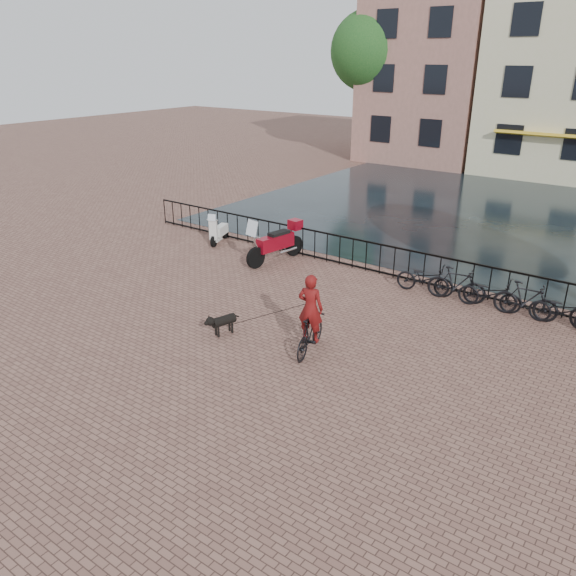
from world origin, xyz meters
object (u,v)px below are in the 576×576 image
Objects in this scene: motorcycle at (275,238)px; scooter at (219,226)px; dog at (224,323)px; cyclist at (310,319)px.

motorcycle reaches higher than scooter.
motorcycle reaches higher than dog.
cyclist is 2.41m from dog.
motorcycle is at bearing 130.66° from dog.
dog is at bearing -65.86° from scooter.
cyclist reaches higher than motorcycle.
dog is at bearing -57.02° from motorcycle.
scooter is (-5.18, 5.50, 0.34)m from dog.
scooter is (-7.46, 5.00, -0.24)m from cyclist.
cyclist is at bearing -52.97° from scooter.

